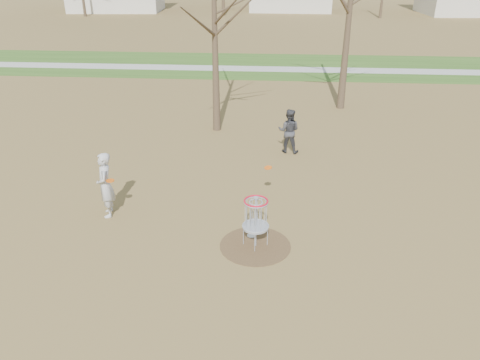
% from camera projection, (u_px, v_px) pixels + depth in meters
% --- Properties ---
extents(ground, '(160.00, 160.00, 0.00)m').
position_uv_depth(ground, '(255.00, 246.00, 11.79)').
color(ground, brown).
rests_on(ground, ground).
extents(green_band, '(160.00, 8.00, 0.01)m').
position_uv_depth(green_band, '(270.00, 66.00, 30.62)').
color(green_band, '#2D5119').
rests_on(green_band, ground).
extents(footpath, '(160.00, 1.50, 0.01)m').
position_uv_depth(footpath, '(270.00, 69.00, 29.72)').
color(footpath, '#9E9E99').
rests_on(footpath, green_band).
extents(dirt_circle, '(1.80, 1.80, 0.01)m').
position_uv_depth(dirt_circle, '(255.00, 246.00, 11.78)').
color(dirt_circle, '#47331E').
rests_on(dirt_circle, ground).
extents(player_standing, '(0.63, 0.78, 1.86)m').
position_uv_depth(player_standing, '(105.00, 185.00, 12.79)').
color(player_standing, '#B6B6B6').
rests_on(player_standing, ground).
extents(player_throwing, '(0.89, 0.75, 1.64)m').
position_uv_depth(player_throwing, '(289.00, 131.00, 17.01)').
color(player_throwing, '#35363B').
rests_on(player_throwing, ground).
extents(disc_grounded, '(0.22, 0.22, 0.02)m').
position_uv_depth(disc_grounded, '(251.00, 236.00, 12.18)').
color(disc_grounded, silver).
rests_on(disc_grounded, dirt_circle).
extents(discs_in_play, '(4.41, 1.41, 0.06)m').
position_uv_depth(discs_in_play, '(195.00, 174.00, 12.89)').
color(discs_in_play, '#ED5A0C').
rests_on(discs_in_play, ground).
extents(disc_golf_basket, '(0.64, 0.64, 1.35)m').
position_uv_depth(disc_golf_basket, '(256.00, 214.00, 11.39)').
color(disc_golf_basket, '#9EA3AD').
rests_on(disc_golf_basket, ground).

